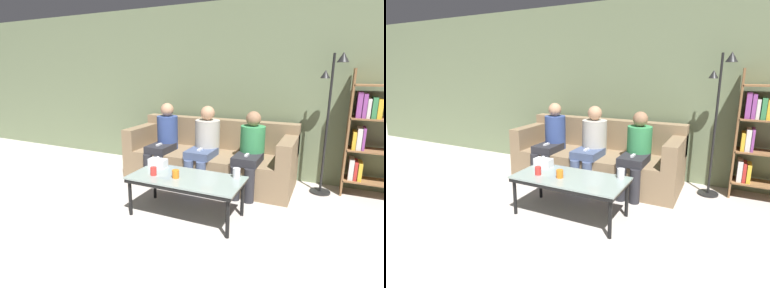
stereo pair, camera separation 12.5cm
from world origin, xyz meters
The scene contains 12 objects.
wall_back centered at (0.00, 4.13, 1.30)m, with size 12.00×0.06×2.60m.
couch centered at (0.00, 3.61, 0.32)m, with size 2.42×0.91×0.88m.
coffee_table centered at (0.19, 2.41, 0.41)m, with size 1.25×0.62×0.45m.
cup_near_left centered at (0.10, 2.34, 0.50)m, with size 0.08×0.08×0.09m.
cup_near_right centered at (0.70, 2.64, 0.51)m, with size 0.08×0.08×0.11m.
cup_far_center centered at (-0.17, 2.32, 0.50)m, with size 0.07×0.07×0.09m.
tissue_box centered at (-0.28, 2.60, 0.51)m, with size 0.22×0.12×0.13m.
bookshelf centered at (2.09, 3.90, 0.83)m, with size 0.82×0.32×1.63m.
standing_lamp centered at (1.55, 3.76, 1.11)m, with size 0.31×0.26×1.81m.
seated_person_left_end centered at (-0.65, 3.39, 0.60)m, with size 0.31×0.65×1.13m.
seated_person_mid_left centered at (0.00, 3.40, 0.60)m, with size 0.35×0.68×1.12m.
seated_person_mid_right centered at (0.65, 3.38, 0.58)m, with size 0.33×0.67×1.08m.
Camera 2 is at (1.69, -0.32, 1.59)m, focal length 28.00 mm.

